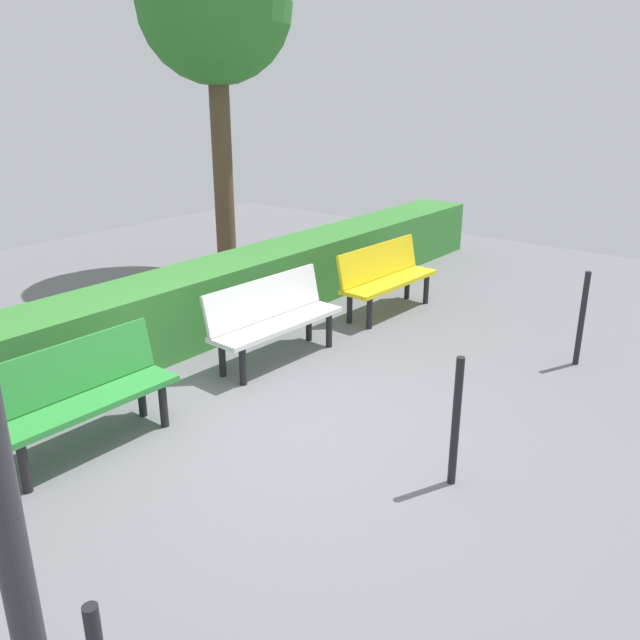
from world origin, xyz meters
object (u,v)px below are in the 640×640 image
(tree_near, at_px, (215,7))
(bench_yellow, at_px, (385,275))
(bench_green, at_px, (79,393))
(bench_white, at_px, (273,316))

(tree_near, bearing_deg, bench_yellow, 87.84)
(bench_yellow, distance_m, bench_green, 4.30)
(bench_green, height_order, tree_near, tree_near)
(bench_white, bearing_deg, bench_green, 3.02)
(bench_white, height_order, bench_green, same)
(bench_yellow, bearing_deg, bench_green, 1.48)
(bench_white, bearing_deg, bench_yellow, -179.73)
(bench_yellow, bearing_deg, tree_near, -89.81)
(bench_yellow, height_order, tree_near, tree_near)
(bench_green, bearing_deg, tree_near, -145.91)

